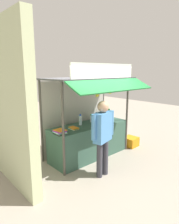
% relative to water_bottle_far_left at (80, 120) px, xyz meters
% --- Properties ---
extents(ground_plane, '(20.00, 20.00, 0.00)m').
position_rel_water_bottle_far_left_xyz_m(ground_plane, '(0.22, -0.13, -1.07)').
color(ground_plane, '#9E9384').
extents(stall_counter, '(2.30, 0.80, 0.93)m').
position_rel_water_bottle_far_left_xyz_m(stall_counter, '(0.22, -0.13, -0.60)').
color(stall_counter, '#385B4C').
rests_on(stall_counter, ground).
extents(stall_structure, '(2.50, 1.72, 2.56)m').
position_rel_water_bottle_far_left_xyz_m(stall_structure, '(0.22, 0.03, 0.51)').
color(stall_structure, '#4C4742').
rests_on(stall_structure, ground).
extents(water_bottle_far_left, '(0.08, 0.08, 0.30)m').
position_rel_water_bottle_far_left_xyz_m(water_bottle_far_left, '(0.00, 0.00, 0.00)').
color(water_bottle_far_left, silver).
rests_on(water_bottle_far_left, stall_counter).
extents(water_bottle_back_left, '(0.06, 0.06, 0.23)m').
position_rel_water_bottle_far_left_xyz_m(water_bottle_back_left, '(0.42, 0.02, -0.03)').
color(water_bottle_back_left, silver).
rests_on(water_bottle_back_left, stall_counter).
extents(water_bottle_front_left, '(0.09, 0.09, 0.30)m').
position_rel_water_bottle_far_left_xyz_m(water_bottle_front_left, '(1.14, -0.02, 0.00)').
color(water_bottle_front_left, silver).
rests_on(water_bottle_front_left, stall_counter).
extents(water_bottle_rear_center, '(0.06, 0.06, 0.22)m').
position_rel_water_bottle_far_left_xyz_m(water_bottle_rear_center, '(1.01, 0.14, -0.03)').
color(water_bottle_rear_center, silver).
rests_on(water_bottle_rear_center, stall_counter).
extents(water_bottle_far_right, '(0.08, 0.08, 0.28)m').
position_rel_water_bottle_far_left_xyz_m(water_bottle_far_right, '(0.56, -0.06, -0.01)').
color(water_bottle_far_right, silver).
rests_on(water_bottle_far_right, stall_counter).
extents(magazine_stack_left, '(0.23, 0.30, 0.04)m').
position_rel_water_bottle_far_left_xyz_m(magazine_stack_left, '(0.72, -0.32, -0.12)').
color(magazine_stack_left, white).
rests_on(magazine_stack_left, stall_counter).
extents(magazine_stack_back_right, '(0.27, 0.30, 0.10)m').
position_rel_water_bottle_far_left_xyz_m(magazine_stack_back_right, '(-0.85, -0.27, -0.09)').
color(magazine_stack_back_right, black).
rests_on(magazine_stack_back_right, stall_counter).
extents(magazine_stack_front_right, '(0.19, 0.27, 0.05)m').
position_rel_water_bottle_far_left_xyz_m(magazine_stack_front_right, '(-0.38, -0.19, -0.11)').
color(magazine_stack_front_right, white).
rests_on(magazine_stack_front_right, stall_counter).
extents(banana_bunch_leftmost, '(0.09, 0.10, 0.28)m').
position_rel_water_bottle_far_left_xyz_m(banana_bunch_leftmost, '(0.49, -0.63, 0.80)').
color(banana_bunch_leftmost, '#332D23').
extents(banana_bunch_rightmost, '(0.10, 0.10, 0.32)m').
position_rel_water_bottle_far_left_xyz_m(banana_bunch_rightmost, '(0.02, -0.63, 0.77)').
color(banana_bunch_rightmost, '#332D23').
extents(vendor_person, '(0.66, 0.32, 1.75)m').
position_rel_water_bottle_far_left_xyz_m(vendor_person, '(-0.28, -1.12, -0.02)').
color(vendor_person, '#383842').
rests_on(vendor_person, ground).
extents(plastic_crate, '(0.44, 0.44, 0.29)m').
position_rel_water_bottle_far_left_xyz_m(plastic_crate, '(1.70, -0.47, -0.92)').
color(plastic_crate, orange).
rests_on(plastic_crate, ground).
extents(neighbour_wall, '(0.20, 2.40, 3.38)m').
position_rel_water_bottle_far_left_xyz_m(neighbour_wall, '(-1.87, 0.17, 0.62)').
color(neighbour_wall, beige).
rests_on(neighbour_wall, ground).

